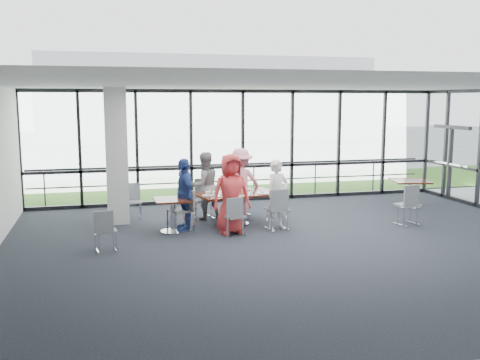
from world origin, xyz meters
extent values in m
cube|color=black|center=(0.00, 0.00, -0.01)|extent=(12.00, 10.00, 0.02)
cube|color=white|center=(0.00, 0.00, 3.20)|extent=(12.00, 10.00, 0.04)
cube|color=silver|center=(0.00, -5.00, 1.60)|extent=(12.00, 0.10, 3.20)
cube|color=white|center=(0.00, 5.00, 1.60)|extent=(12.00, 0.10, 3.20)
cube|color=black|center=(6.00, 3.75, 1.05)|extent=(0.12, 1.60, 2.10)
cube|color=white|center=(-3.60, 3.00, 1.60)|extent=(0.50, 0.50, 3.20)
cube|color=gray|center=(0.00, 10.00, -0.02)|extent=(80.00, 70.00, 0.02)
cube|color=#2C621A|center=(0.00, 8.00, 0.01)|extent=(80.00, 5.00, 0.01)
cube|color=silver|center=(4.00, 32.00, 3.00)|extent=(24.00, 10.00, 6.00)
cylinder|color=#2D2D33|center=(0.00, 5.60, 0.50)|extent=(12.00, 0.06, 0.06)
cube|color=#361810|center=(-0.90, 2.14, 0.73)|extent=(2.05, 1.38, 0.04)
cylinder|color=silver|center=(-0.90, 2.14, 0.35)|extent=(0.12, 0.12, 0.71)
cylinder|color=silver|center=(-0.90, 2.14, 0.01)|extent=(0.56, 0.56, 0.03)
cube|color=#361810|center=(-2.46, 1.76, 0.73)|extent=(0.80, 0.80, 0.04)
cylinder|color=silver|center=(-2.46, 1.76, 0.35)|extent=(0.12, 0.12, 0.71)
cube|color=#361810|center=(4.14, 2.87, 0.73)|extent=(1.13, 1.13, 0.04)
cylinder|color=silver|center=(4.14, 2.87, 0.35)|extent=(0.12, 0.12, 0.71)
imported|color=red|center=(-1.24, 1.33, 0.88)|extent=(0.92, 0.66, 1.76)
imported|color=silver|center=(-0.14, 1.41, 0.80)|extent=(0.69, 0.61, 1.59)
imported|color=slate|center=(-1.53, 2.89, 0.83)|extent=(0.91, 0.71, 1.65)
imported|color=#D37F92|center=(-0.59, 3.00, 0.86)|extent=(1.12, 0.60, 1.71)
imported|color=#2A438F|center=(-2.18, 1.88, 0.81)|extent=(0.63, 1.01, 1.63)
cylinder|color=white|center=(-1.34, 1.77, 0.76)|extent=(0.28, 0.28, 0.01)
cylinder|color=white|center=(-0.34, 1.92, 0.76)|extent=(0.27, 0.27, 0.01)
cylinder|color=white|center=(-1.47, 2.40, 0.76)|extent=(0.28, 0.28, 0.01)
cylinder|color=white|center=(-0.50, 2.57, 0.76)|extent=(0.26, 0.26, 0.01)
cylinder|color=white|center=(-1.64, 1.94, 0.76)|extent=(0.25, 0.25, 0.01)
cylinder|color=white|center=(-1.13, 1.84, 0.83)|extent=(0.08, 0.08, 0.15)
cylinder|color=white|center=(-0.55, 2.01, 0.82)|extent=(0.07, 0.07, 0.15)
cylinder|color=white|center=(-0.92, 2.38, 0.82)|extent=(0.07, 0.07, 0.13)
cylinder|color=white|center=(-1.54, 1.87, 0.82)|extent=(0.07, 0.07, 0.14)
cube|color=silver|center=(-0.97, 1.70, 0.75)|extent=(0.33, 0.32, 0.00)
cube|color=silver|center=(-0.09, 1.96, 0.75)|extent=(0.31, 0.25, 0.00)
cube|color=silver|center=(-0.78, 2.51, 0.75)|extent=(0.33, 0.35, 0.00)
cube|color=black|center=(-0.86, 2.23, 0.77)|extent=(0.10, 0.07, 0.04)
cylinder|color=#A22A0F|center=(-0.92, 2.21, 0.84)|extent=(0.06, 0.06, 0.18)
cylinder|color=#1A7C1C|center=(-0.86, 2.18, 0.85)|extent=(0.05, 0.05, 0.20)
camera|label=1|loc=(-3.93, -9.82, 2.92)|focal=40.00mm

